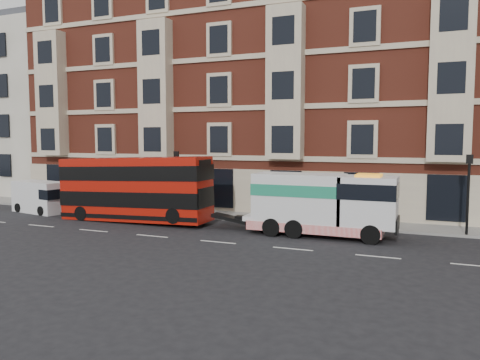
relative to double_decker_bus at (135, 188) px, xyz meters
name	(u,v)px	position (x,y,z in m)	size (l,w,h in m)	color
ground	(218,242)	(7.54, -3.49, -2.19)	(120.00, 120.00, 0.00)	black
sidewalk	(266,218)	(7.54, 4.01, -2.12)	(90.00, 3.00, 0.15)	slate
victorian_terrace	(303,79)	(8.04, 11.51, 7.87)	(45.00, 12.00, 20.40)	maroon
cream_block	(9,109)	(-22.46, 10.51, 6.15)	(16.00, 10.00, 16.80)	beige
lamp_post_west	(177,178)	(1.54, 2.71, 0.48)	(0.35, 0.15, 4.35)	black
lamp_post_east	(468,188)	(19.54, 2.71, 0.48)	(0.35, 0.15, 4.35)	black
double_decker_bus	(135,188)	(0.00, 0.00, 0.00)	(10.23, 2.35, 4.14)	#A31309
tow_truck	(320,203)	(12.05, 0.00, -0.38)	(8.19, 2.42, 3.41)	silver
box_van	(40,197)	(-8.68, 0.59, -1.08)	(4.59, 2.53, 2.26)	silver
pedestrian	(161,200)	(0.23, 2.78, -1.14)	(0.66, 0.43, 1.80)	black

